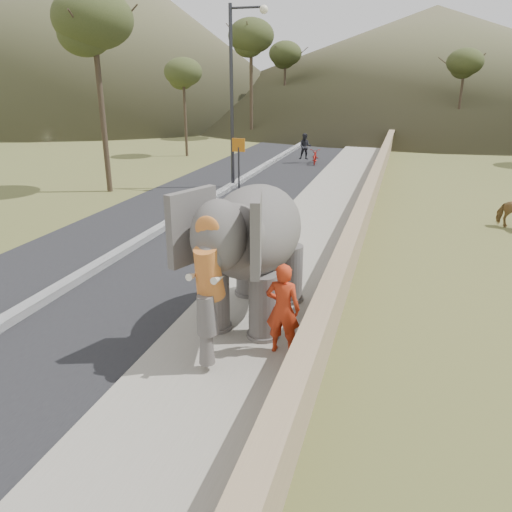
{
  "coord_description": "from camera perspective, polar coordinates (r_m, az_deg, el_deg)",
  "views": [
    {
      "loc": [
        2.82,
        -6.94,
        5.01
      ],
      "look_at": [
        0.2,
        1.88,
        1.7
      ],
      "focal_mm": 35.0,
      "sensor_mm": 36.0,
      "label": 1
    }
  ],
  "objects": [
    {
      "name": "ground",
      "position": [
        9.02,
        -4.78,
        -14.07
      ],
      "size": [
        160.0,
        160.0,
        0.0
      ],
      "primitive_type": "plane",
      "color": "olive",
      "rests_on": "ground"
    },
    {
      "name": "road",
      "position": [
        19.32,
        -7.97,
        4.59
      ],
      "size": [
        7.0,
        120.0,
        0.03
      ],
      "primitive_type": "cube",
      "color": "black",
      "rests_on": "ground"
    },
    {
      "name": "median",
      "position": [
        19.3,
        -7.99,
        4.87
      ],
      "size": [
        0.35,
        120.0,
        0.22
      ],
      "primitive_type": "cube",
      "color": "black",
      "rests_on": "ground"
    },
    {
      "name": "walkway",
      "position": [
        17.87,
        6.83,
        3.6
      ],
      "size": [
        3.0,
        120.0,
        0.15
      ],
      "primitive_type": "cube",
      "color": "#9E9687",
      "rests_on": "ground"
    },
    {
      "name": "parapet",
      "position": [
        17.56,
        12.21,
        4.6
      ],
      "size": [
        0.3,
        120.0,
        1.1
      ],
      "primitive_type": "cube",
      "color": "tan",
      "rests_on": "ground"
    },
    {
      "name": "lamppost",
      "position": [
        23.66,
        -2.08,
        19.43
      ],
      "size": [
        1.76,
        0.36,
        8.0
      ],
      "color": "#333338",
      "rests_on": "ground"
    },
    {
      "name": "signboard",
      "position": [
        23.29,
        -2.0,
        11.45
      ],
      "size": [
        0.6,
        0.08,
        2.4
      ],
      "color": "#2D2D33",
      "rests_on": "ground"
    },
    {
      "name": "hill_left",
      "position": [
        74.43,
        -18.34,
        23.48
      ],
      "size": [
        60.0,
        60.0,
        22.0
      ],
      "primitive_type": "cone",
      "color": "brown",
      "rests_on": "ground"
    },
    {
      "name": "hill_far",
      "position": [
        77.0,
        19.41,
        20.22
      ],
      "size": [
        80.0,
        80.0,
        14.0
      ],
      "primitive_type": "cone",
      "color": "brown",
      "rests_on": "ground"
    },
    {
      "name": "elephant_and_man",
      "position": [
        10.38,
        -0.07,
        0.68
      ],
      "size": [
        2.42,
        4.2,
        2.96
      ],
      "color": "#66605C",
      "rests_on": "ground"
    },
    {
      "name": "motorcyclist",
      "position": [
        31.14,
        6.34,
        11.69
      ],
      "size": [
        1.49,
        1.88,
        1.81
      ],
      "color": "maroon",
      "rests_on": "ground"
    },
    {
      "name": "trees",
      "position": [
        36.79,
        13.3,
        17.78
      ],
      "size": [
        47.84,
        43.98,
        9.83
      ],
      "color": "#473828",
      "rests_on": "ground"
    }
  ]
}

